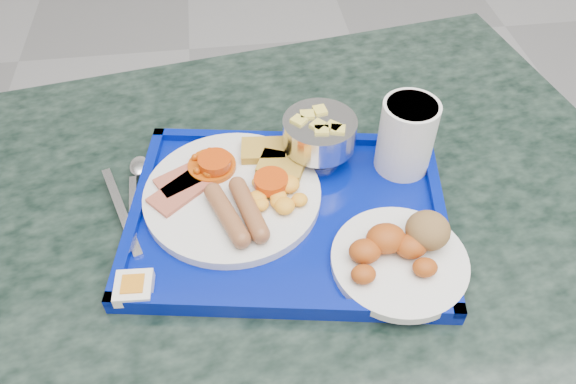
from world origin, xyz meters
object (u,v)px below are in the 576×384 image
at_px(fruit_bowl, 319,133).
at_px(main_plate, 237,191).
at_px(bread_plate, 402,251).
at_px(juice_cup, 407,134).
at_px(table, 257,282).
at_px(tray, 288,216).

bearing_deg(fruit_bowl, main_plate, -152.88).
distance_m(main_plate, fruit_bowl, 0.14).
bearing_deg(bread_plate, juice_cup, 74.54).
height_order(table, juice_cup, juice_cup).
height_order(table, tray, tray).
relative_size(bread_plate, juice_cup, 1.55).
bearing_deg(table, tray, -30.37).
relative_size(table, juice_cup, 11.46).
height_order(table, main_plate, main_plate).
relative_size(table, bread_plate, 7.37).
distance_m(table, main_plate, 0.20).
relative_size(tray, main_plate, 1.92).
bearing_deg(bread_plate, table, 145.08).
xyz_separation_m(main_plate, juice_cup, (0.23, 0.03, 0.04)).
distance_m(tray, bread_plate, 0.16).
bearing_deg(fruit_bowl, table, -145.37).
xyz_separation_m(tray, juice_cup, (0.17, 0.07, 0.06)).
xyz_separation_m(tray, bread_plate, (0.13, -0.09, 0.02)).
bearing_deg(main_plate, juice_cup, 7.91).
distance_m(tray, main_plate, 0.08).
distance_m(bread_plate, juice_cup, 0.17).
xyz_separation_m(main_plate, fruit_bowl, (0.12, 0.06, 0.03)).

